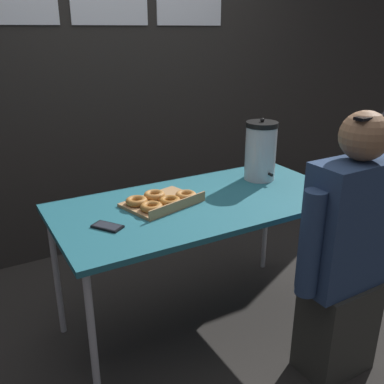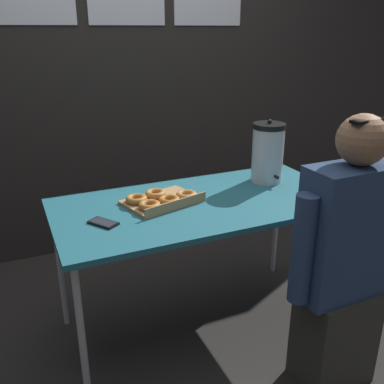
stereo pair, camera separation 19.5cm
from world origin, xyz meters
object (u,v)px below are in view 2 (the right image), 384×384
at_px(cell_phone, 103,223).
at_px(coffee_urn, 268,153).
at_px(donut_box, 161,200).
at_px(person_seated, 344,266).

bearing_deg(cell_phone, coffee_urn, -23.06).
relative_size(donut_box, cell_phone, 2.76).
height_order(donut_box, coffee_urn, coffee_urn).
height_order(donut_box, cell_phone, donut_box).
xyz_separation_m(donut_box, cell_phone, (-0.32, -0.12, -0.02)).
bearing_deg(donut_box, coffee_urn, -8.55).
xyz_separation_m(donut_box, person_seated, (0.61, -0.67, -0.17)).
bearing_deg(person_seated, coffee_urn, -95.79).
relative_size(donut_box, coffee_urn, 1.17).
relative_size(donut_box, person_seated, 0.33).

